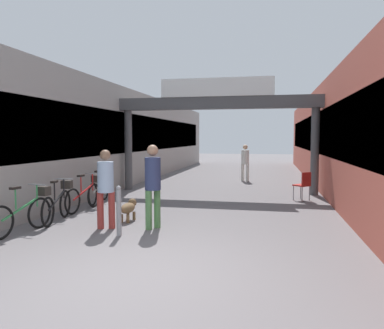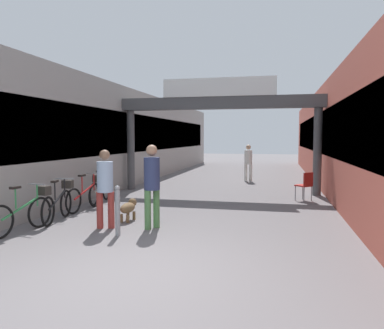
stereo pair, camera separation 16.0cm
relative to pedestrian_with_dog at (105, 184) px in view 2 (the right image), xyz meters
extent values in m
plane|color=slate|center=(1.57, -2.39, -0.97)|extent=(80.00, 80.00, 0.00)
cube|color=#9E9993|center=(-3.53, 8.61, 0.97)|extent=(3.00, 26.00, 3.88)
cube|color=black|center=(-2.05, 8.61, 1.17)|extent=(0.04, 23.40, 1.55)
cube|color=#B25142|center=(6.67, 8.61, 0.97)|extent=(3.00, 26.00, 3.88)
cube|color=black|center=(5.19, 8.61, 1.17)|extent=(0.04, 23.40, 1.55)
cylinder|color=#4C4C4F|center=(-1.78, 5.86, 0.51)|extent=(0.28, 0.28, 2.96)
cylinder|color=#4C4C4F|center=(4.92, 5.86, 0.51)|extent=(0.28, 0.28, 2.96)
cube|color=#4C4C4F|center=(1.57, 5.86, 2.20)|extent=(7.40, 0.44, 0.42)
cube|color=white|center=(1.57, 5.66, 2.74)|extent=(3.96, 0.10, 0.64)
cylinder|color=#99332D|center=(-0.11, -0.04, -0.57)|extent=(0.18, 0.18, 0.79)
cylinder|color=#99332D|center=(0.11, 0.04, -0.57)|extent=(0.18, 0.18, 0.79)
cylinder|color=#A5BFE0|center=(0.00, 0.00, 0.15)|extent=(0.43, 0.43, 0.65)
sphere|color=#8C664C|center=(0.00, 0.00, 0.61)|extent=(0.28, 0.28, 0.22)
cylinder|color=#4C7F47|center=(0.92, 0.10, -0.55)|extent=(0.19, 0.19, 0.84)
cylinder|color=#4C7F47|center=(1.05, 0.30, -0.55)|extent=(0.19, 0.19, 0.84)
cylinder|color=navy|center=(0.99, 0.20, 0.22)|extent=(0.47, 0.47, 0.69)
sphere|color=tan|center=(0.99, 0.20, 0.71)|extent=(0.33, 0.33, 0.24)
cylinder|color=silver|center=(2.24, 9.47, -0.59)|extent=(0.18, 0.18, 0.76)
cylinder|color=silver|center=(2.46, 9.37, -0.59)|extent=(0.18, 0.18, 0.76)
cylinder|color=silver|center=(2.35, 9.42, 0.11)|extent=(0.45, 0.45, 0.63)
sphere|color=tan|center=(2.35, 9.42, 0.56)|extent=(0.28, 0.28, 0.22)
ellipsoid|color=brown|center=(0.19, 0.77, -0.66)|extent=(0.29, 0.61, 0.24)
sphere|color=brown|center=(0.20, 1.04, -0.58)|extent=(0.21, 0.21, 0.20)
sphere|color=white|center=(0.20, 0.95, -0.67)|extent=(0.15, 0.15, 0.14)
cylinder|color=brown|center=(0.12, 0.95, -0.87)|extent=(0.07, 0.07, 0.19)
cylinder|color=brown|center=(0.28, 0.94, -0.87)|extent=(0.07, 0.07, 0.19)
cylinder|color=brown|center=(0.10, 0.59, -0.87)|extent=(0.07, 0.07, 0.19)
cylinder|color=brown|center=(0.26, 0.59, -0.87)|extent=(0.07, 0.07, 0.19)
torus|color=black|center=(-1.42, -0.26, -0.63)|extent=(0.16, 0.67, 0.67)
torus|color=black|center=(-1.59, -1.27, -0.63)|extent=(0.16, 0.67, 0.67)
cube|color=#338C4C|center=(-1.50, -0.77, -0.45)|extent=(0.19, 0.94, 0.34)
cylinder|color=#338C4C|center=(-1.52, -0.88, -0.23)|extent=(0.04, 0.04, 0.42)
cube|color=black|center=(-1.52, -0.88, -0.01)|extent=(0.13, 0.23, 0.05)
cylinder|color=#338C4C|center=(-1.43, -0.32, -0.25)|extent=(0.04, 0.04, 0.46)
cylinder|color=gray|center=(-1.43, -0.32, -0.01)|extent=(0.46, 0.10, 0.03)
cube|color=#332D28|center=(-1.39, -0.13, -0.17)|extent=(0.27, 0.24, 0.20)
torus|color=black|center=(-1.47, 0.86, -0.63)|extent=(0.16, 0.67, 0.67)
torus|color=black|center=(-1.30, -0.15, -0.63)|extent=(0.16, 0.67, 0.67)
cube|color=black|center=(-1.38, 0.36, -0.45)|extent=(0.20, 0.93, 0.34)
cylinder|color=black|center=(-1.36, 0.24, -0.23)|extent=(0.04, 0.04, 0.42)
cube|color=black|center=(-1.36, 0.24, -0.01)|extent=(0.14, 0.23, 0.05)
cylinder|color=black|center=(-1.46, 0.80, -0.25)|extent=(0.04, 0.04, 0.46)
cylinder|color=gray|center=(-1.46, 0.80, -0.01)|extent=(0.46, 0.11, 0.03)
cube|color=#332D28|center=(-1.50, 1.00, -0.17)|extent=(0.27, 0.24, 0.20)
torus|color=black|center=(-1.38, 2.21, -0.63)|extent=(0.11, 0.67, 0.67)
torus|color=black|center=(-1.46, 1.20, -0.63)|extent=(0.11, 0.67, 0.67)
cube|color=red|center=(-1.42, 1.71, -0.45)|extent=(0.12, 0.94, 0.34)
cylinder|color=red|center=(-1.43, 1.59, -0.23)|extent=(0.03, 0.03, 0.42)
cube|color=black|center=(-1.43, 1.59, -0.01)|extent=(0.12, 0.23, 0.05)
cylinder|color=red|center=(-1.38, 2.15, -0.25)|extent=(0.03, 0.03, 0.46)
cylinder|color=gray|center=(-1.38, 2.15, -0.01)|extent=(0.46, 0.07, 0.03)
cube|color=#332D28|center=(-1.37, 2.35, -0.17)|extent=(0.26, 0.22, 0.20)
torus|color=black|center=(-1.62, 3.43, -0.63)|extent=(0.12, 0.67, 0.67)
torus|color=black|center=(-1.52, 2.41, -0.63)|extent=(0.12, 0.67, 0.67)
cube|color=beige|center=(-1.57, 2.92, -0.45)|extent=(0.13, 0.94, 0.34)
cylinder|color=beige|center=(-1.56, 2.80, -0.23)|extent=(0.04, 0.04, 0.42)
cube|color=black|center=(-1.56, 2.80, -0.01)|extent=(0.12, 0.23, 0.05)
cylinder|color=beige|center=(-1.62, 3.37, -0.25)|extent=(0.04, 0.04, 0.46)
cylinder|color=gray|center=(-1.62, 3.37, -0.01)|extent=(0.46, 0.07, 0.03)
cube|color=#332D28|center=(-1.64, 3.57, -0.17)|extent=(0.26, 0.22, 0.20)
cylinder|color=gray|center=(0.50, -0.49, -0.51)|extent=(0.10, 0.10, 0.92)
sphere|color=gray|center=(0.50, -0.49, -0.02)|extent=(0.10, 0.10, 0.10)
cylinder|color=gray|center=(4.17, 4.62, -0.74)|extent=(0.04, 0.04, 0.45)
cylinder|color=gray|center=(4.41, 4.86, -0.74)|extent=(0.04, 0.04, 0.45)
cylinder|color=gray|center=(4.41, 4.38, -0.74)|extent=(0.04, 0.04, 0.45)
cylinder|color=gray|center=(4.65, 4.62, -0.74)|extent=(0.04, 0.04, 0.45)
cube|color=#B2231E|center=(4.41, 4.62, -0.50)|extent=(0.57, 0.57, 0.04)
cube|color=#B2231E|center=(4.54, 4.50, -0.28)|extent=(0.31, 0.31, 0.40)
camera|label=1|loc=(3.42, -7.38, 0.99)|focal=35.00mm
camera|label=2|loc=(3.57, -7.35, 0.99)|focal=35.00mm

